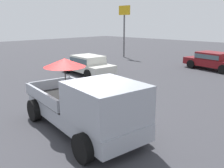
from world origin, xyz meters
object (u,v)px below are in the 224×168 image
at_px(pickup_truck_main, 88,106).
at_px(parked_sedan_far, 213,60).
at_px(motel_sign, 124,21).
at_px(parked_sedan_near, 88,64).

relative_size(pickup_truck_main, parked_sedan_far, 1.16).
height_order(pickup_truck_main, parked_sedan_far, pickup_truck_main).
distance_m(parked_sedan_far, motel_sign, 9.86).
relative_size(pickup_truck_main, motel_sign, 1.03).
bearing_deg(parked_sedan_near, motel_sign, -58.40).
xyz_separation_m(parked_sedan_far, motel_sign, (-9.43, 0.40, 2.86)).
relative_size(parked_sedan_far, motel_sign, 0.89).
height_order(parked_sedan_far, motel_sign, motel_sign).
bearing_deg(motel_sign, parked_sedan_far, -2.44).
height_order(parked_sedan_near, motel_sign, motel_sign).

